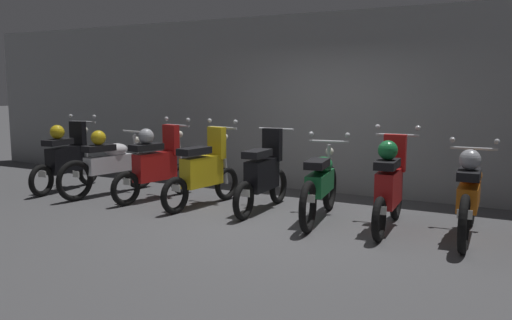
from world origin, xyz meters
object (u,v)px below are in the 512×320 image
at_px(motorbike_slot_1, 109,163).
at_px(motorbike_slot_2, 156,164).
at_px(motorbike_slot_6, 389,185).
at_px(motorbike_slot_0, 66,158).
at_px(motorbike_slot_4, 263,175).
at_px(motorbike_slot_7, 469,194).
at_px(motorbike_slot_3, 204,171).
at_px(motorbike_slot_5, 320,184).

height_order(motorbike_slot_1, motorbike_slot_2, motorbike_slot_2).
relative_size(motorbike_slot_1, motorbike_slot_6, 1.15).
height_order(motorbike_slot_0, motorbike_slot_2, same).
relative_size(motorbike_slot_2, motorbike_slot_6, 0.99).
bearing_deg(motorbike_slot_4, motorbike_slot_6, -4.67).
height_order(motorbike_slot_6, motorbike_slot_7, motorbike_slot_6).
bearing_deg(motorbike_slot_2, motorbike_slot_6, -0.60).
height_order(motorbike_slot_0, motorbike_slot_6, same).
bearing_deg(motorbike_slot_6, motorbike_slot_7, 3.00).
xyz_separation_m(motorbike_slot_1, motorbike_slot_6, (4.64, 0.02, 0.04)).
distance_m(motorbike_slot_2, motorbike_slot_3, 0.93).
distance_m(motorbike_slot_0, motorbike_slot_4, 3.73).
distance_m(motorbike_slot_1, motorbike_slot_2, 0.94).
relative_size(motorbike_slot_0, motorbike_slot_5, 0.87).
distance_m(motorbike_slot_0, motorbike_slot_1, 0.94).
bearing_deg(motorbike_slot_6, motorbike_slot_5, 178.29).
bearing_deg(motorbike_slot_2, motorbike_slot_5, -0.24).
relative_size(motorbike_slot_2, motorbike_slot_7, 0.85).
bearing_deg(motorbike_slot_1, motorbike_slot_2, 3.85).
distance_m(motorbike_slot_3, motorbike_slot_4, 0.94).
xyz_separation_m(motorbike_slot_3, motorbike_slot_7, (3.71, 0.05, 0.00)).
relative_size(motorbike_slot_4, motorbike_slot_7, 0.86).
distance_m(motorbike_slot_3, motorbike_slot_5, 1.85).
xyz_separation_m(motorbike_slot_2, motorbike_slot_6, (3.71, -0.04, 0.00)).
bearing_deg(motorbike_slot_0, motorbike_slot_1, 3.23).
relative_size(motorbike_slot_5, motorbike_slot_6, 1.15).
bearing_deg(motorbike_slot_5, motorbike_slot_0, -178.72).
distance_m(motorbike_slot_0, motorbike_slot_2, 1.87).
bearing_deg(motorbike_slot_2, motorbike_slot_3, -2.60).
height_order(motorbike_slot_3, motorbike_slot_5, motorbike_slot_3).
xyz_separation_m(motorbike_slot_5, motorbike_slot_6, (0.93, -0.03, 0.08)).
relative_size(motorbike_slot_3, motorbike_slot_7, 0.86).
bearing_deg(motorbike_slot_6, motorbike_slot_2, 179.40).
bearing_deg(motorbike_slot_4, motorbike_slot_5, -7.63).
xyz_separation_m(motorbike_slot_3, motorbike_slot_4, (0.92, 0.15, -0.00)).
relative_size(motorbike_slot_1, motorbike_slot_2, 1.16).
xyz_separation_m(motorbike_slot_1, motorbike_slot_4, (2.79, 0.18, -0.00)).
distance_m(motorbike_slot_1, motorbike_slot_6, 4.64).
height_order(motorbike_slot_2, motorbike_slot_6, same).
height_order(motorbike_slot_3, motorbike_slot_4, motorbike_slot_3).
bearing_deg(motorbike_slot_4, motorbike_slot_0, -176.49).
bearing_deg(motorbike_slot_1, motorbike_slot_3, 0.63).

